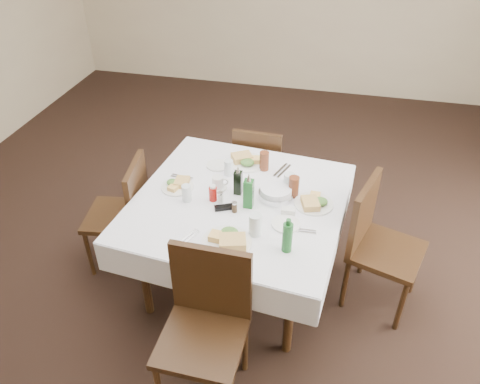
{
  "coord_description": "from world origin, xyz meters",
  "views": [
    {
      "loc": [
        0.73,
        -2.72,
        2.67
      ],
      "look_at": [
        0.14,
        -0.19,
        0.8
      ],
      "focal_mm": 35.0,
      "sensor_mm": 36.0,
      "label": 1
    }
  ],
  "objects": [
    {
      "name": "ground_plane",
      "position": [
        0.0,
        0.0,
        0.0
      ],
      "size": [
        7.0,
        7.0,
        0.0
      ],
      "primitive_type": "plane",
      "color": "black"
    },
    {
      "name": "room_shell",
      "position": [
        0.0,
        0.0,
        1.71
      ],
      "size": [
        6.04,
        7.04,
        2.8
      ],
      "color": "#BEA98D",
      "rests_on": "ground"
    },
    {
      "name": "dining_table",
      "position": [
        0.14,
        -0.23,
        0.69
      ],
      "size": [
        1.53,
        1.53,
        0.76
      ],
      "color": "black",
      "rests_on": "ground"
    },
    {
      "name": "chair_north",
      "position": [
        0.11,
        0.65,
        0.49
      ],
      "size": [
        0.43,
        0.43,
        0.86
      ],
      "color": "black",
      "rests_on": "ground"
    },
    {
      "name": "chair_south",
      "position": [
        0.16,
        -1.09,
        0.56
      ],
      "size": [
        0.47,
        0.47,
        0.98
      ],
      "color": "black",
      "rests_on": "ground"
    },
    {
      "name": "chair_east",
      "position": [
        1.09,
        -0.17,
        0.55
      ],
      "size": [
        0.57,
        0.57,
        0.96
      ],
      "color": "black",
      "rests_on": "ground"
    },
    {
      "name": "chair_west",
      "position": [
        -0.73,
        -0.22,
        0.52
      ],
      "size": [
        0.49,
        0.49,
        0.91
      ],
      "color": "black",
      "rests_on": "ground"
    },
    {
      "name": "meal_north",
      "position": [
        0.09,
        0.23,
        0.79
      ],
      "size": [
        0.28,
        0.28,
        0.06
      ],
      "color": "white",
      "rests_on": "dining_table"
    },
    {
      "name": "meal_south",
      "position": [
        0.18,
        -0.68,
        0.79
      ],
      "size": [
        0.31,
        0.31,
        0.07
      ],
      "color": "white",
      "rests_on": "dining_table"
    },
    {
      "name": "meal_east",
      "position": [
        0.65,
        -0.18,
        0.78
      ],
      "size": [
        0.26,
        0.26,
        0.06
      ],
      "color": "white",
      "rests_on": "dining_table"
    },
    {
      "name": "meal_west",
      "position": [
        -0.31,
        -0.18,
        0.78
      ],
      "size": [
        0.23,
        0.23,
        0.05
      ],
      "color": "white",
      "rests_on": "dining_table"
    },
    {
      "name": "side_plate_a",
      "position": [
        -0.11,
        0.14,
        0.77
      ],
      "size": [
        0.17,
        0.17,
        0.01
      ],
      "color": "white",
      "rests_on": "dining_table"
    },
    {
      "name": "side_plate_b",
      "position": [
        0.49,
        -0.42,
        0.77
      ],
      "size": [
        0.18,
        0.18,
        0.01
      ],
      "color": "white",
      "rests_on": "dining_table"
    },
    {
      "name": "water_n",
      "position": [
        -0.0,
        0.05,
        0.82
      ],
      "size": [
        0.06,
        0.06,
        0.12
      ],
      "color": "silver",
      "rests_on": "dining_table"
    },
    {
      "name": "water_s",
      "position": [
        0.32,
        -0.55,
        0.84
      ],
      "size": [
        0.08,
        0.08,
        0.15
      ],
      "color": "silver",
      "rests_on": "dining_table"
    },
    {
      "name": "water_e",
      "position": [
        0.46,
        -0.05,
        0.83
      ],
      "size": [
        0.08,
        0.08,
        0.14
      ],
      "color": "silver",
      "rests_on": "dining_table"
    },
    {
      "name": "water_w",
      "position": [
        -0.2,
        -0.32,
        0.82
      ],
      "size": [
        0.06,
        0.06,
        0.12
      ],
      "color": "silver",
      "rests_on": "dining_table"
    },
    {
      "name": "iced_tea_a",
      "position": [
        0.24,
        0.18,
        0.84
      ],
      "size": [
        0.07,
        0.07,
        0.15
      ],
      "color": "brown",
      "rests_on": "dining_table"
    },
    {
      "name": "iced_tea_b",
      "position": [
        0.5,
        -0.1,
        0.84
      ],
      "size": [
        0.07,
        0.07,
        0.15
      ],
      "color": "brown",
      "rests_on": "dining_table"
    },
    {
      "name": "bread_basket",
      "position": [
        0.38,
        -0.15,
        0.8
      ],
      "size": [
        0.24,
        0.24,
        0.08
      ],
      "color": "silver",
      "rests_on": "dining_table"
    },
    {
      "name": "oil_cruet_dark",
      "position": [
        0.12,
        -0.16,
        0.86
      ],
      "size": [
        0.05,
        0.05,
        0.22
      ],
      "color": "black",
      "rests_on": "dining_table"
    },
    {
      "name": "oil_cruet_green",
      "position": [
        0.22,
        -0.29,
        0.87
      ],
      "size": [
        0.06,
        0.06,
        0.26
      ],
      "color": "#1A5E23",
      "rests_on": "dining_table"
    },
    {
      "name": "ketchup_bottle",
      "position": [
        -0.03,
        -0.27,
        0.82
      ],
      "size": [
        0.06,
        0.06,
        0.12
      ],
      "color": "#AB150F",
      "rests_on": "dining_table"
    },
    {
      "name": "salt_shaker",
      "position": [
        0.03,
        -0.29,
        0.8
      ],
      "size": [
        0.04,
        0.04,
        0.08
      ],
      "color": "white",
      "rests_on": "dining_table"
    },
    {
      "name": "pepper_shaker",
      "position": [
        0.14,
        -0.37,
        0.8
      ],
      "size": [
        0.03,
        0.03,
        0.08
      ],
      "color": "#3A2917",
      "rests_on": "dining_table"
    },
    {
      "name": "coffee_mug",
      "position": [
        -0.03,
        -0.13,
        0.8
      ],
      "size": [
        0.14,
        0.13,
        0.09
      ],
      "color": "white",
      "rests_on": "dining_table"
    },
    {
      "name": "sunglasses",
      "position": [
        0.07,
        -0.36,
        0.78
      ],
      "size": [
        0.13,
        0.09,
        0.03
      ],
      "color": "black",
      "rests_on": "dining_table"
    },
    {
      "name": "green_bottle",
      "position": [
        0.53,
        -0.65,
        0.86
      ],
      "size": [
        0.06,
        0.06,
        0.23
      ],
      "color": "#1A5E23",
      "rests_on": "dining_table"
    },
    {
      "name": "sugar_caddy",
      "position": [
        0.49,
        -0.31,
        0.79
      ],
      "size": [
        0.09,
        0.05,
        0.05
      ],
      "color": "white",
      "rests_on": "dining_table"
    },
    {
      "name": "cutlery_n",
      "position": [
        0.37,
        0.19,
        0.77
      ],
      "size": [
        0.11,
        0.21,
        0.01
      ],
      "color": "silver",
      "rests_on": "dining_table"
    },
    {
      "name": "cutlery_s",
      "position": [
        -0.07,
        -0.68,
        0.77
      ],
      "size": [
        0.1,
        0.17,
        0.01
      ],
      "color": "silver",
      "rests_on": "dining_table"
    },
    {
      "name": "cutlery_e",
      "position": [
        0.61,
        -0.46,
        0.77
      ],
      "size": [
        0.16,
        0.05,
        0.01
      ],
      "color": "silver",
      "rests_on": "dining_table"
    },
    {
      "name": "cutlery_w",
      "position": [
        -0.32,
        -0.07,
        0.77
      ],
      "size": [
        0.17,
        0.06,
        0.01
      ],
      "color": "silver",
      "rests_on": "dining_table"
    }
  ]
}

